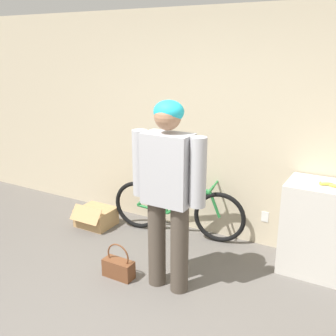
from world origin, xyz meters
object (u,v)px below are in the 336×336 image
at_px(person, 168,184).
at_px(bicycle, 177,209).
at_px(cardboard_box, 96,217).
at_px(handbag, 119,267).

bearing_deg(person, bicycle, 114.36).
bearing_deg(cardboard_box, bicycle, 15.70).
height_order(handbag, cardboard_box, handbag).
xyz_separation_m(bicycle, cardboard_box, (-1.01, -0.28, -0.21)).
bearing_deg(person, handbag, -167.31).
relative_size(handbag, cardboard_box, 0.81).
bearing_deg(cardboard_box, handbag, -40.48).
relative_size(person, cardboard_box, 3.95).
relative_size(bicycle, cardboard_box, 3.67).
bearing_deg(bicycle, cardboard_box, -173.01).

